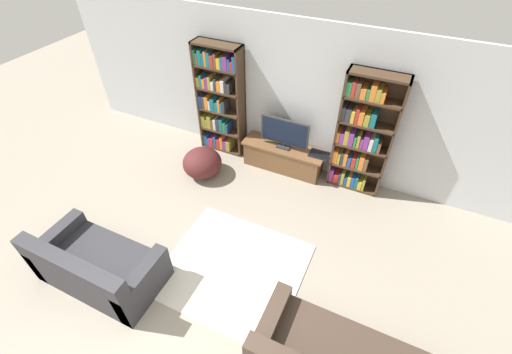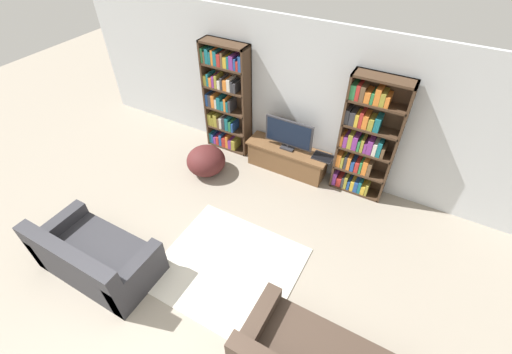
# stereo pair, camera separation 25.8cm
# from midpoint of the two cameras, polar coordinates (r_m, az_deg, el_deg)

# --- Properties ---
(wall_back) EXTENTS (8.80, 0.06, 2.60)m
(wall_back) POSITION_cam_midpoint_polar(r_m,az_deg,el_deg) (5.89, 8.31, 12.64)
(wall_back) COLOR silver
(wall_back) RESTS_ON ground_plane
(bookshelf_left) EXTENTS (0.87, 0.30, 2.08)m
(bookshelf_left) POSITION_cam_midpoint_polar(r_m,az_deg,el_deg) (6.40, -3.84, 12.86)
(bookshelf_left) COLOR #422D1E
(bookshelf_left) RESTS_ON ground_plane
(bookshelf_right) EXTENTS (0.87, 0.30, 2.08)m
(bookshelf_right) POSITION_cam_midpoint_polar(r_m,az_deg,el_deg) (5.66, 18.99, 5.73)
(bookshelf_right) COLOR #422D1E
(bookshelf_right) RESTS_ON ground_plane
(tv_stand) EXTENTS (1.50, 0.44, 0.48)m
(tv_stand) POSITION_cam_midpoint_polar(r_m,az_deg,el_deg) (6.26, 6.37, 3.09)
(tv_stand) COLOR brown
(tv_stand) RESTS_ON ground_plane
(television) EXTENTS (0.87, 0.16, 0.57)m
(television) POSITION_cam_midpoint_polar(r_m,az_deg,el_deg) (5.93, 6.71, 7.09)
(television) COLOR #2D2D33
(television) RESTS_ON tv_stand
(laptop) EXTENTS (0.34, 0.25, 0.03)m
(laptop) POSITION_cam_midpoint_polar(r_m,az_deg,el_deg) (5.99, 12.29, 3.25)
(laptop) COLOR #28282D
(laptop) RESTS_ON tv_stand
(area_rug) EXTENTS (1.86, 1.70, 0.02)m
(area_rug) POSITION_cam_midpoint_polar(r_m,az_deg,el_deg) (4.95, -3.16, -14.78)
(area_rug) COLOR beige
(area_rug) RESTS_ON ground_plane
(couch_left_sectional) EXTENTS (1.62, 0.86, 0.83)m
(couch_left_sectional) POSITION_cam_midpoint_polar(r_m,az_deg,el_deg) (5.11, -23.82, -12.31)
(couch_left_sectional) COLOR #2D2D33
(couch_left_sectional) RESTS_ON ground_plane
(beanbag_ottoman) EXTENTS (0.70, 0.70, 0.51)m
(beanbag_ottoman) POSITION_cam_midpoint_polar(r_m,az_deg,el_deg) (6.19, -7.14, 2.69)
(beanbag_ottoman) COLOR #4C1E1E
(beanbag_ottoman) RESTS_ON ground_plane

